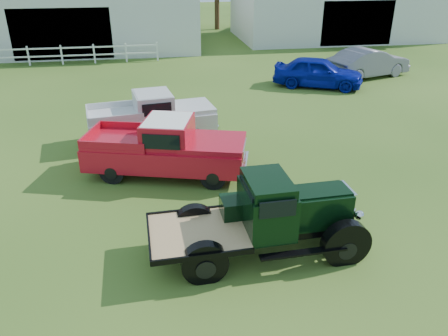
{
  "coord_description": "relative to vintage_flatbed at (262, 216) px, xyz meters",
  "views": [
    {
      "loc": [
        -1.6,
        -9.28,
        6.23
      ],
      "look_at": [
        0.2,
        1.2,
        1.05
      ],
      "focal_mm": 35.0,
      "sensor_mm": 36.0,
      "label": 1
    }
  ],
  "objects": [
    {
      "name": "misc_car_blue",
      "position": [
        6.41,
        13.41,
        -0.18
      ],
      "size": [
        4.92,
        3.61,
        1.56
      ],
      "primitive_type": "imported",
      "rotation": [
        0.0,
        0.0,
        1.13
      ],
      "color": "#061393",
      "rests_on": "ground"
    },
    {
      "name": "misc_car_grey",
      "position": [
        9.98,
        14.91,
        -0.15
      ],
      "size": [
        5.17,
        3.12,
        1.61
      ],
      "primitive_type": "imported",
      "rotation": [
        0.0,
        0.0,
        1.88
      ],
      "color": "slate",
      "rests_on": "ground"
    },
    {
      "name": "ground",
      "position": [
        -0.66,
        1.21,
        -0.96
      ],
      "size": [
        120.0,
        120.0,
        0.0
      ],
      "primitive_type": "plane",
      "color": "#305117"
    },
    {
      "name": "fence_rail",
      "position": [
        -8.66,
        21.21,
        -0.36
      ],
      "size": [
        14.2,
        0.16,
        1.2
      ],
      "primitive_type": null,
      "color": "white",
      "rests_on": "ground"
    },
    {
      "name": "vintage_flatbed",
      "position": [
        0.0,
        0.0,
        0.0
      ],
      "size": [
        4.89,
        2.07,
        1.91
      ],
      "primitive_type": null,
      "rotation": [
        0.0,
        0.0,
        0.03
      ],
      "color": "black",
      "rests_on": "ground"
    },
    {
      "name": "red_pickup",
      "position": [
        -1.93,
        4.44,
        -0.03
      ],
      "size": [
        5.4,
        3.29,
        1.85
      ],
      "primitive_type": null,
      "rotation": [
        0.0,
        0.0,
        -0.29
      ],
      "color": "#B51022",
      "rests_on": "ground"
    },
    {
      "name": "shed_left",
      "position": [
        -7.66,
        27.21,
        1.84
      ],
      "size": [
        18.8,
        10.2,
        5.6
      ],
      "primitive_type": null,
      "color": "silver",
      "rests_on": "ground"
    },
    {
      "name": "shed_right",
      "position": [
        13.34,
        28.21,
        1.64
      ],
      "size": [
        16.8,
        9.2,
        5.2
      ],
      "primitive_type": null,
      "color": "silver",
      "rests_on": "ground"
    },
    {
      "name": "white_pickup",
      "position": [
        -2.31,
        7.47,
        -0.08
      ],
      "size": [
        4.98,
        2.52,
        1.75
      ],
      "primitive_type": null,
      "rotation": [
        0.0,
        0.0,
        0.14
      ],
      "color": "silver",
      "rests_on": "ground"
    }
  ]
}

